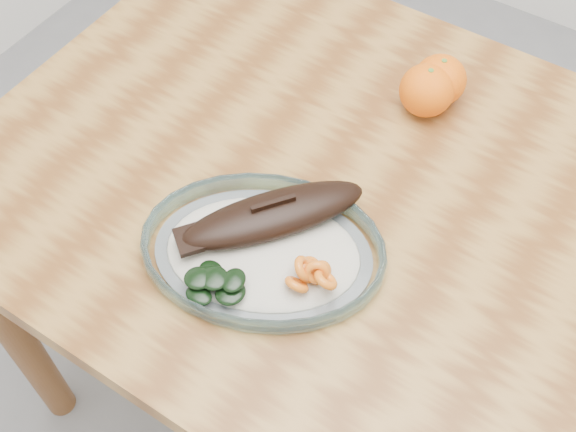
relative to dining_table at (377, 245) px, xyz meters
The scene contains 5 objects.
ground 0.65m from the dining_table, ahead, with size 3.00×3.00×0.00m, color slate.
dining_table is the anchor object (origin of this frame).
plated_meal 0.22m from the dining_table, 121.27° to the right, with size 0.75×0.75×0.08m.
orange_left 0.24m from the dining_table, 101.25° to the left, with size 0.08×0.08×0.08m, color #FF5105.
orange_right 0.27m from the dining_table, 98.09° to the left, with size 0.08×0.08×0.08m, color #FF5105.
Camera 1 is at (0.21, -0.57, 1.55)m, focal length 45.00 mm.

